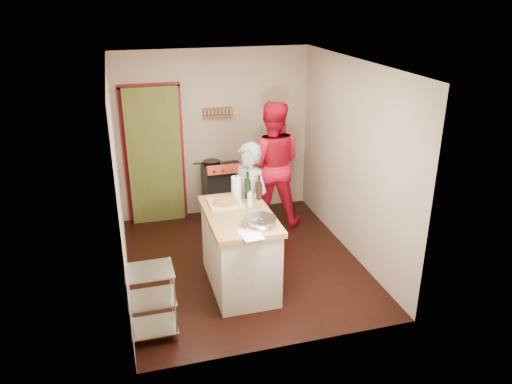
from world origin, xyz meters
TOP-DOWN VIEW (x-y plane):
  - floor at (0.00, 0.00)m, footprint 3.50×3.50m
  - back_wall at (-0.64, 1.78)m, footprint 3.00×0.44m
  - left_wall at (-1.50, 0.00)m, footprint 0.04×3.50m
  - right_wall at (1.50, 0.00)m, footprint 0.04×3.50m
  - ceiling at (0.00, 0.00)m, footprint 3.00×3.50m
  - stove at (0.05, 1.42)m, footprint 0.60×0.63m
  - wire_shelving at (-1.28, -1.20)m, footprint 0.48×0.40m
  - island at (-0.17, -0.51)m, footprint 0.76×1.38m
  - person_stripe at (0.10, 0.07)m, footprint 0.64×0.71m
  - person_red at (0.73, 1.10)m, footprint 1.10×0.97m

SIDE VIEW (x-z plane):
  - floor at x=0.00m, z-range 0.00..0.00m
  - wire_shelving at x=-1.28m, z-range 0.04..0.84m
  - stove at x=0.05m, z-range -0.05..0.95m
  - island at x=-0.17m, z-range -0.13..1.15m
  - person_stripe at x=0.10m, z-range 0.00..1.62m
  - person_red at x=0.73m, z-range 0.00..1.91m
  - back_wall at x=-0.64m, z-range -0.17..2.43m
  - left_wall at x=-1.50m, z-range 0.00..2.60m
  - right_wall at x=1.50m, z-range 0.00..2.60m
  - ceiling at x=0.00m, z-range 2.60..2.62m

